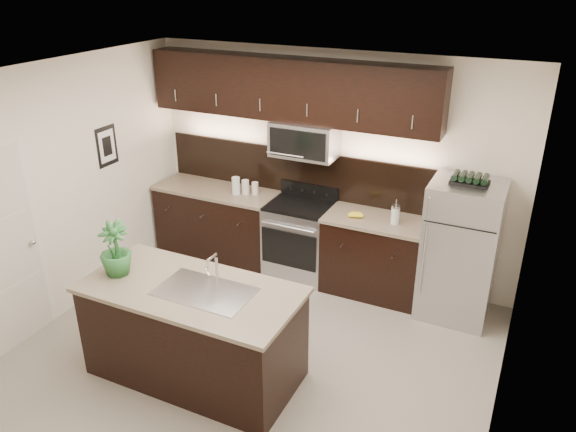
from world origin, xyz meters
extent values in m
plane|color=gray|center=(0.00, 0.00, 0.00)|extent=(4.50, 4.50, 0.00)
cube|color=silver|center=(0.00, 2.00, 1.35)|extent=(4.50, 0.02, 2.70)
cube|color=silver|center=(0.00, -2.00, 1.35)|extent=(4.50, 0.02, 2.70)
cube|color=silver|center=(-2.25, 0.00, 1.35)|extent=(0.02, 4.00, 2.70)
cube|color=silver|center=(2.25, 0.00, 1.35)|extent=(0.02, 4.00, 2.70)
cube|color=white|center=(0.00, 0.00, 2.70)|extent=(4.50, 4.00, 0.02)
cube|color=silver|center=(-2.23, -0.80, 1.01)|extent=(0.04, 0.80, 2.02)
sphere|color=silver|center=(-2.20, -0.48, 1.00)|extent=(0.06, 0.06, 0.06)
cube|color=black|center=(-2.24, 0.75, 1.65)|extent=(0.01, 0.32, 0.46)
cube|color=white|center=(-2.23, 0.75, 1.65)|extent=(0.00, 0.24, 0.36)
cube|color=black|center=(-1.42, 1.69, 0.45)|extent=(1.57, 0.62, 0.90)
cube|color=black|center=(0.71, 1.69, 0.45)|extent=(1.16, 0.62, 0.90)
cube|color=#B2B2B7|center=(-0.25, 1.69, 0.45)|extent=(0.76, 0.62, 0.90)
cube|color=black|center=(-0.25, 1.69, 0.92)|extent=(0.76, 0.60, 0.03)
cube|color=tan|center=(-1.42, 1.69, 0.92)|extent=(1.59, 0.65, 0.04)
cube|color=tan|center=(0.71, 1.69, 0.92)|extent=(1.18, 0.65, 0.04)
cube|color=black|center=(-0.46, 1.99, 1.22)|extent=(3.49, 0.02, 0.56)
cube|color=#B2B2B7|center=(-0.25, 1.80, 1.70)|extent=(0.76, 0.40, 0.40)
cube|color=black|center=(-0.46, 1.83, 2.25)|extent=(3.49, 0.33, 0.70)
cube|color=black|center=(-0.35, -0.44, 0.45)|extent=(1.90, 0.90, 0.90)
cube|color=tan|center=(-0.35, -0.44, 0.92)|extent=(1.96, 0.96, 0.04)
cube|color=silver|center=(-0.20, -0.44, 0.95)|extent=(0.84, 0.50, 0.01)
cylinder|color=silver|center=(-0.20, -0.23, 1.06)|extent=(0.03, 0.03, 0.24)
cylinder|color=silver|center=(-0.20, -0.30, 1.21)|extent=(0.02, 0.14, 0.02)
cylinder|color=silver|center=(-0.20, -0.37, 1.16)|extent=(0.02, 0.02, 0.10)
cube|color=#B2B2B7|center=(1.64, 1.63, 0.77)|extent=(0.74, 0.67, 1.53)
cube|color=black|center=(1.64, 1.63, 1.54)|extent=(0.38, 0.23, 0.03)
cylinder|color=black|center=(1.49, 1.63, 1.59)|extent=(0.06, 0.22, 0.06)
cylinder|color=black|center=(1.56, 1.63, 1.59)|extent=(0.06, 0.22, 0.06)
cylinder|color=black|center=(1.64, 1.63, 1.59)|extent=(0.06, 0.22, 0.06)
cylinder|color=black|center=(1.71, 1.63, 1.59)|extent=(0.06, 0.22, 0.06)
cylinder|color=black|center=(1.78, 1.63, 1.59)|extent=(0.06, 0.22, 0.06)
imported|color=#27622C|center=(-1.09, -0.52, 1.19)|extent=(0.34, 0.34, 0.51)
cylinder|color=silver|center=(-1.09, 1.64, 1.05)|extent=(0.10, 0.10, 0.22)
cylinder|color=silver|center=(-0.99, 1.69, 1.03)|extent=(0.09, 0.09, 0.18)
cylinder|color=silver|center=(-0.88, 1.74, 1.02)|extent=(0.08, 0.08, 0.15)
cylinder|color=silver|center=(0.91, 1.64, 1.03)|extent=(0.09, 0.09, 0.19)
cylinder|color=silver|center=(0.91, 1.64, 1.13)|extent=(0.10, 0.10, 0.02)
cylinder|color=silver|center=(0.91, 1.64, 1.18)|extent=(0.01, 0.01, 0.07)
ellipsoid|color=yellow|center=(0.42, 1.61, 0.97)|extent=(0.22, 0.19, 0.06)
camera|label=1|loc=(2.25, -3.89, 3.55)|focal=35.00mm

